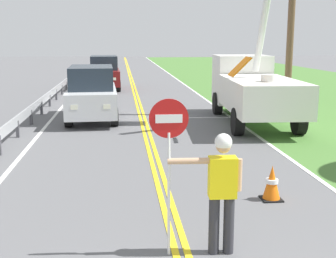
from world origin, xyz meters
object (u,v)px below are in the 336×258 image
Objects in this scene: utility_bucket_truck at (252,84)px; traffic_cone_lead at (272,183)px; flagger_worker at (222,186)px; utility_pole_near at (292,10)px; oncoming_suv_second at (104,72)px; oncoming_suv_nearest at (92,93)px; stop_sign_paddle at (169,142)px.

utility_bucket_truck is 8.79m from traffic_cone_lead.
utility_pole_near is at bearing 65.28° from flagger_worker.
oncoming_suv_second is at bearing 116.67° from utility_bucket_truck.
utility_pole_near reaches higher than flagger_worker.
traffic_cone_lead is at bearing -103.64° from utility_bucket_truck.
utility_pole_near is at bearing -53.16° from oncoming_suv_second.
utility_pole_near is (8.05, 0.36, 3.23)m from oncoming_suv_nearest.
oncoming_suv_nearest is 8.68m from utility_pole_near.
stop_sign_paddle is 11.42m from utility_bucket_truck.
utility_bucket_truck is (4.33, 10.56, -0.27)m from stop_sign_paddle.
stop_sign_paddle is at bearing -117.75° from utility_pole_near.
utility_pole_near is (1.94, 1.35, 2.86)m from utility_bucket_truck.
flagger_worker is 22.67m from oncoming_suv_second.
stop_sign_paddle is at bearing -85.78° from oncoming_suv_second.
oncoming_suv_second is at bearing 100.92° from traffic_cone_lead.
utility_pole_near reaches higher than oncoming_suv_nearest.
stop_sign_paddle reaches higher than traffic_cone_lead.
oncoming_suv_nearest is 1.00× the size of oncoming_suv_second.
utility_bucket_truck is 13.37m from oncoming_suv_second.
stop_sign_paddle is 0.28× the size of utility_pole_near.
oncoming_suv_second is 0.57× the size of utility_pole_near.
oncoming_suv_second is at bearing 96.16° from flagger_worker.
flagger_worker is 0.22× the size of utility_pole_near.
oncoming_suv_second is 6.66× the size of traffic_cone_lead.
oncoming_suv_nearest is 10.33m from traffic_cone_lead.
traffic_cone_lead is (-2.06, -8.48, -1.10)m from utility_bucket_truck.
flagger_worker is at bearing -83.84° from oncoming_suv_second.
flagger_worker is 11.19m from utility_bucket_truck.
stop_sign_paddle is 3.38m from traffic_cone_lead.
stop_sign_paddle is 0.50× the size of oncoming_suv_second.
utility_bucket_truck is at bearing -63.33° from oncoming_suv_second.
oncoming_suv_nearest reaches higher than flagger_worker.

